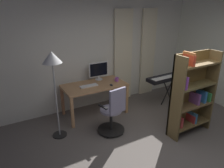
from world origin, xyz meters
name	(u,v)px	position (x,y,z in m)	size (l,w,h in m)	color
ground_plane	(175,158)	(0.00, 0.00, 0.00)	(6.87, 6.87, 0.00)	#625A55
back_room_partition	(103,52)	(0.00, -2.64, 1.34)	(5.14, 0.10, 2.68)	silver
curtain_left_panel	(148,53)	(-1.34, -2.53, 1.19)	(0.45, 0.06, 2.37)	beige
curtain_right_panel	(123,57)	(-0.52, -2.53, 1.19)	(0.52, 0.06, 2.37)	beige
desk	(94,88)	(0.52, -2.12, 0.66)	(1.43, 0.76, 0.75)	tan
office_chair	(113,113)	(0.54, -1.20, 0.46)	(0.56, 0.56, 1.01)	black
computer_monitor	(99,70)	(0.27, -2.38, 0.98)	(0.49, 0.18, 0.43)	white
computer_keyboard	(89,86)	(0.67, -2.07, 0.76)	(0.41, 0.13, 0.02)	white
computer_mouse	(111,85)	(0.22, -1.86, 0.76)	(0.06, 0.10, 0.04)	#232328
mug_tea	(117,79)	(-0.05, -2.05, 0.79)	(0.13, 0.08, 0.10)	purple
bookshelf	(191,94)	(-0.81, -0.51, 0.84)	(0.95, 0.30, 1.70)	brown
piano_keyboard	(169,78)	(-1.37, -1.67, 0.72)	(1.26, 0.35, 0.79)	black
floor_lamp	(53,65)	(1.53, -1.64, 1.46)	(0.35, 0.35, 1.71)	black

